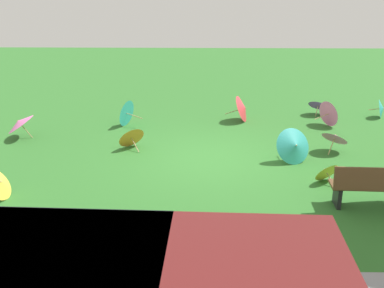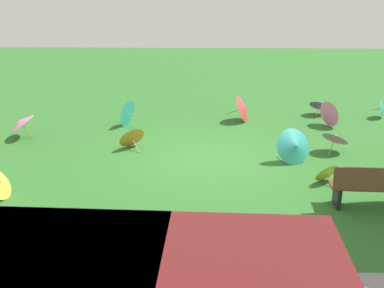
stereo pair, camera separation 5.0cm
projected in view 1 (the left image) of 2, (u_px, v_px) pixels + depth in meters
name	position (u px, v px, depth m)	size (l,w,h in m)	color
ground	(211.00, 158.00, 11.33)	(40.00, 40.00, 0.00)	#2D6B28
park_bench	(373.00, 186.00, 8.69)	(1.62, 0.55, 0.90)	brown
parasol_red_0	(243.00, 108.00, 14.20)	(0.90, 0.95, 0.85)	tan
parasol_pink_1	(335.00, 137.00, 11.61)	(0.91, 0.90, 0.66)	tan
parasol_yellow_0	(326.00, 171.00, 9.90)	(0.68, 0.63, 0.52)	tan
parasol_teal_0	(295.00, 146.00, 10.91)	(1.06, 0.92, 0.88)	tan
parasol_pink_2	(19.00, 123.00, 12.61)	(0.88, 0.94, 0.75)	tan
parasol_teal_1	(382.00, 109.00, 14.59)	(0.60, 0.66, 0.62)	tan
parasol_purple_0	(319.00, 104.00, 14.90)	(0.87, 0.84, 0.60)	tan
parasol_teal_2	(124.00, 113.00, 13.77)	(0.89, 0.87, 0.83)	tan
parasol_pink_3	(330.00, 113.00, 13.76)	(0.87, 0.84, 0.81)	tan
parasol_orange_0	(130.00, 136.00, 11.94)	(0.88, 0.83, 0.67)	tan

